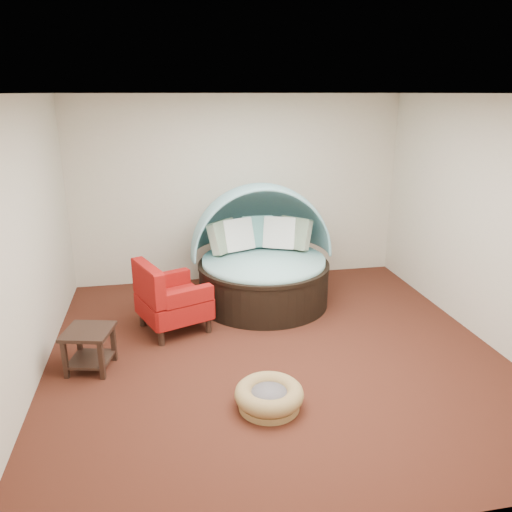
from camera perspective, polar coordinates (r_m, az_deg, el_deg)
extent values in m
plane|color=#4B2115|center=(5.78, 2.14, -10.88)|extent=(5.00, 5.00, 0.00)
plane|color=beige|center=(7.64, -2.01, 7.56)|extent=(5.00, 0.00, 5.00)
plane|color=beige|center=(3.03, 13.35, -10.03)|extent=(5.00, 0.00, 5.00)
plane|color=beige|center=(5.28, -25.11, 0.96)|extent=(0.00, 5.00, 5.00)
plane|color=beige|center=(6.30, 25.10, 3.53)|extent=(0.00, 5.00, 5.00)
plane|color=white|center=(5.05, 2.53, 18.07)|extent=(5.00, 5.00, 0.00)
cylinder|color=black|center=(6.94, 0.87, -3.26)|extent=(1.81, 1.81, 0.54)
cylinder|color=black|center=(6.84, 0.88, -0.99)|extent=(1.83, 1.83, 0.05)
cylinder|color=#9FD6DC|center=(6.82, 0.88, -0.68)|extent=(1.71, 1.71, 0.12)
cube|color=#365F45|center=(6.96, -3.77, 2.22)|extent=(0.51, 0.50, 0.47)
cube|color=white|center=(7.04, -2.12, 2.44)|extent=(0.52, 0.41, 0.47)
cube|color=#5FA5A2|center=(7.20, 0.15, 2.80)|extent=(0.46, 0.27, 0.47)
cube|color=white|center=(7.15, 2.71, 2.67)|extent=(0.52, 0.42, 0.47)
cube|color=#365F45|center=(7.14, 4.47, 2.62)|extent=(0.50, 0.51, 0.47)
cylinder|color=olive|center=(4.87, 1.50, -16.55)|extent=(0.72, 0.72, 0.07)
torus|color=olive|center=(4.81, 1.51, -15.47)|extent=(0.82, 0.82, 0.17)
cylinder|color=#625E63|center=(4.82, 1.51, -15.69)|extent=(0.49, 0.49, 0.10)
cylinder|color=black|center=(5.98, -10.76, -9.18)|extent=(0.09, 0.09, 0.18)
cylinder|color=black|center=(6.50, -12.83, -7.00)|extent=(0.09, 0.09, 0.18)
cylinder|color=black|center=(6.20, -5.46, -7.89)|extent=(0.09, 0.09, 0.18)
cylinder|color=black|center=(6.70, -7.88, -5.90)|extent=(0.09, 0.09, 0.18)
cube|color=maroon|center=(6.24, -9.34, -5.59)|extent=(1.00, 1.00, 0.27)
cube|color=maroon|center=(6.01, -12.20, -3.04)|extent=(0.41, 0.77, 0.45)
cube|color=maroon|center=(5.90, -7.71, -4.59)|extent=(0.62, 0.34, 0.18)
cube|color=maroon|center=(6.46, -10.18, -2.65)|extent=(0.62, 0.34, 0.18)
cube|color=black|center=(5.54, -18.67, -8.19)|extent=(0.57, 0.57, 0.04)
cube|color=black|center=(5.69, -18.34, -11.12)|extent=(0.51, 0.51, 0.03)
cube|color=black|center=(5.56, -20.99, -11.02)|extent=(0.06, 0.06, 0.42)
cube|color=black|center=(5.87, -19.54, -9.26)|extent=(0.06, 0.06, 0.42)
cube|color=black|center=(5.42, -17.23, -11.36)|extent=(0.06, 0.06, 0.42)
cube|color=black|center=(5.74, -15.97, -9.53)|extent=(0.06, 0.06, 0.42)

